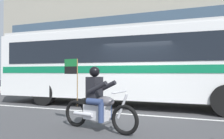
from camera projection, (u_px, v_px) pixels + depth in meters
ground_plane at (136, 111)px, 7.55m from camera, size 60.00×60.00×0.00m
sidewalk_curb at (156, 95)px, 12.35m from camera, size 28.00×3.80×0.15m
lane_center_stripe at (132, 114)px, 6.99m from camera, size 26.60×0.14×0.01m
transit_bus at (135, 61)px, 8.82m from camera, size 12.00×2.76×3.22m
motorcycle_with_rider at (98, 103)px, 5.09m from camera, size 2.16×0.72×1.78m
fire_hydrant at (115, 88)px, 12.03m from camera, size 0.22×0.30×0.75m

